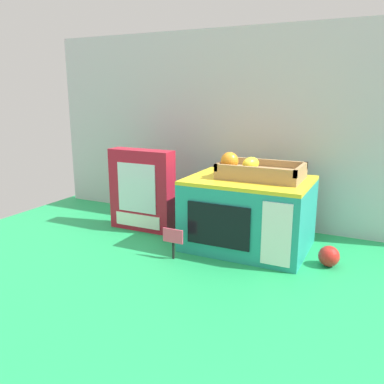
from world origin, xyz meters
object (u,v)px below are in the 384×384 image
Objects in this scene: food_groups_crate at (257,171)px; price_sign at (173,239)px; toy_microwave at (248,213)px; loose_toy_apple at (329,256)px; cookie_set_box at (142,190)px.

food_groups_crate reaches higher than price_sign.
price_sign is (-0.18, -0.20, -0.05)m from toy_microwave.
price_sign is at bearing -160.65° from loose_toy_apple.
food_groups_crate reaches higher than loose_toy_apple.
food_groups_crate is at bearing 37.45° from toy_microwave.
toy_microwave is 1.49× the size of food_groups_crate.
toy_microwave is 1.29× the size of cookie_set_box.
toy_microwave is 0.15m from food_groups_crate.
cookie_set_box is 0.33m from price_sign.
cookie_set_box reaches higher than loose_toy_apple.
food_groups_crate reaches higher than cookie_set_box.
cookie_set_box is at bearing 139.83° from price_sign.
cookie_set_box is at bearing 179.59° from toy_microwave.
price_sign is (0.25, -0.21, -0.09)m from cookie_set_box.
loose_toy_apple is at bearing -9.26° from toy_microwave.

